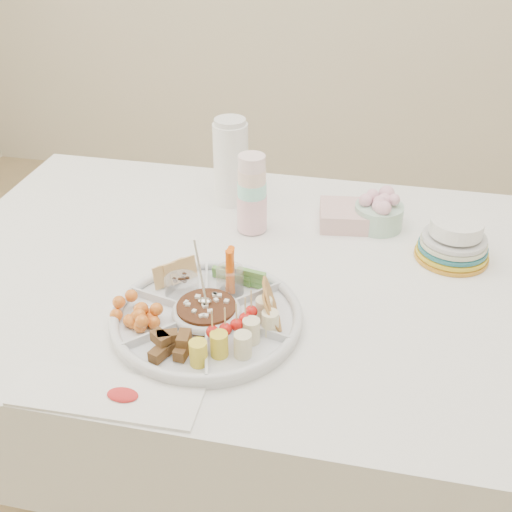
% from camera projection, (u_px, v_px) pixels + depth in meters
% --- Properties ---
extents(floor, '(4.00, 4.00, 0.00)m').
position_uv_depth(floor, '(256.00, 485.00, 1.87)').
color(floor, tan).
rests_on(floor, ground).
extents(dining_table, '(1.52, 1.02, 0.76)m').
position_uv_depth(dining_table, '(256.00, 390.00, 1.67)').
color(dining_table, white).
rests_on(dining_table, floor).
extents(party_tray, '(0.46, 0.46, 0.04)m').
position_uv_depth(party_tray, '(207.00, 315.00, 1.29)').
color(party_tray, silver).
rests_on(party_tray, dining_table).
extents(bean_dip, '(0.14, 0.14, 0.04)m').
position_uv_depth(bean_dip, '(207.00, 312.00, 1.28)').
color(bean_dip, '#51341C').
rests_on(bean_dip, party_tray).
extents(tortillas, '(0.12, 0.12, 0.06)m').
position_uv_depth(tortillas, '(271.00, 304.00, 1.28)').
color(tortillas, tan).
rests_on(tortillas, party_tray).
extents(carrot_cucumber, '(0.14, 0.14, 0.10)m').
position_uv_depth(carrot_cucumber, '(237.00, 266.00, 1.36)').
color(carrot_cucumber, '#FF610A').
rests_on(carrot_cucumber, party_tray).
extents(pita_raisins, '(0.12, 0.12, 0.05)m').
position_uv_depth(pita_raisins, '(176.00, 276.00, 1.37)').
color(pita_raisins, tan).
rests_on(pita_raisins, party_tray).
extents(cherries, '(0.14, 0.14, 0.05)m').
position_uv_depth(cherries, '(141.00, 312.00, 1.27)').
color(cherries, orange).
rests_on(cherries, party_tray).
extents(granola_chunks, '(0.12, 0.12, 0.04)m').
position_uv_depth(granola_chunks, '(171.00, 348.00, 1.18)').
color(granola_chunks, brown).
rests_on(granola_chunks, party_tray).
extents(banana_tomato, '(0.13, 0.13, 0.09)m').
position_uv_depth(banana_tomato, '(241.00, 335.00, 1.17)').
color(banana_tomato, '#ECDB63').
rests_on(banana_tomato, party_tray).
extents(cup_stack, '(0.09, 0.09, 0.20)m').
position_uv_depth(cup_stack, '(252.00, 193.00, 1.56)').
color(cup_stack, silver).
rests_on(cup_stack, dining_table).
extents(thermos, '(0.10, 0.10, 0.24)m').
position_uv_depth(thermos, '(231.00, 161.00, 1.69)').
color(thermos, white).
rests_on(thermos, dining_table).
extents(flower_bowl, '(0.13, 0.13, 0.09)m').
position_uv_depth(flower_bowl, '(379.00, 211.00, 1.61)').
color(flower_bowl, '#B1E7CC').
rests_on(flower_bowl, dining_table).
extents(napkin_stack, '(0.16, 0.14, 0.05)m').
position_uv_depth(napkin_stack, '(348.00, 216.00, 1.63)').
color(napkin_stack, beige).
rests_on(napkin_stack, dining_table).
extents(plate_stack, '(0.22, 0.22, 0.11)m').
position_uv_depth(plate_stack, '(454.00, 238.00, 1.48)').
color(plate_stack, gold).
rests_on(plate_stack, dining_table).
extents(placemat, '(0.34, 0.12, 0.01)m').
position_uv_depth(placemat, '(107.00, 395.00, 1.12)').
color(placemat, white).
rests_on(placemat, dining_table).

